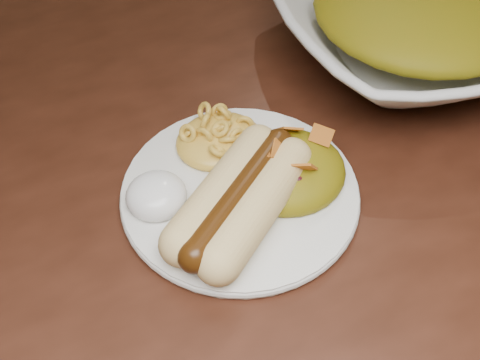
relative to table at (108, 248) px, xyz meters
name	(u,v)px	position (x,y,z in m)	size (l,w,h in m)	color
table	(108,248)	(0.00, 0.00, 0.00)	(1.60, 0.90, 0.75)	#3C1B10
plate	(240,192)	(0.12, -0.06, 0.10)	(0.20, 0.20, 0.01)	silver
hotdog	(240,198)	(0.11, -0.09, 0.12)	(0.12, 0.13, 0.04)	#F2DF8C
mac_and_cheese	(219,132)	(0.12, -0.01, 0.12)	(0.08, 0.07, 0.03)	gold
sour_cream	(155,190)	(0.05, -0.05, 0.12)	(0.05, 0.05, 0.03)	white
taco_salad	(289,162)	(0.16, -0.07, 0.12)	(0.10, 0.10, 0.04)	#B66B09
serving_bowl	(417,24)	(0.37, 0.04, 0.13)	(0.30, 0.30, 0.07)	silver
bowl_filling	(420,14)	(0.37, 0.04, 0.14)	(0.22, 0.22, 0.06)	#B66B09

